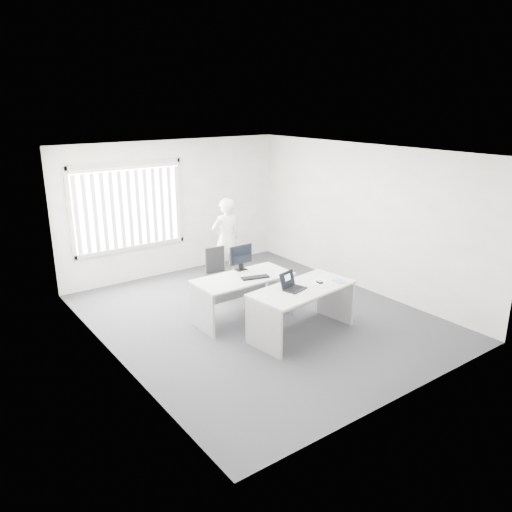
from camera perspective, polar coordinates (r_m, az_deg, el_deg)
ground at (r=8.64m, az=0.27°, el=-6.97°), size 6.00×6.00×0.00m
wall_back at (r=10.65m, az=-9.38°, el=5.46°), size 5.00×0.02×2.80m
wall_front at (r=6.13m, az=17.21°, el=-4.12°), size 5.00×0.02×2.80m
wall_left at (r=7.03m, az=-16.35°, el=-1.27°), size 0.02×6.00×2.80m
wall_right at (r=9.80m, az=12.16°, el=4.27°), size 0.02×6.00×2.80m
ceiling at (r=7.90m, az=0.30°, el=11.85°), size 5.00×6.00×0.02m
window at (r=10.19m, az=-14.35°, el=5.47°), size 2.32×0.06×1.76m
blinds at (r=10.14m, az=-14.20°, el=5.25°), size 2.20×0.10×1.50m
desk_near at (r=7.86m, az=5.29°, el=-5.09°), size 1.81×1.02×0.79m
desk_far at (r=8.37m, az=-1.46°, el=-3.74°), size 1.66×0.79×0.76m
office_chair at (r=9.47m, az=-4.30°, el=-2.88°), size 0.57×0.57×0.92m
person at (r=10.17m, az=-3.44°, el=1.91°), size 0.65×0.45×1.70m
laptop at (r=7.63m, az=4.50°, el=-2.95°), size 0.41×0.38×0.26m
paper_sheet at (r=8.05m, az=7.31°, el=-2.93°), size 0.39×0.33×0.00m
mouse at (r=7.98m, az=7.28°, el=-2.93°), size 0.07×0.11×0.04m
booklet at (r=8.10m, az=9.49°, el=-2.87°), size 0.17×0.22×0.01m
keyboard at (r=8.23m, az=-0.08°, el=-2.46°), size 0.49×0.28×0.02m
monitor at (r=8.55m, az=-1.73°, el=-0.20°), size 0.45×0.14×0.44m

